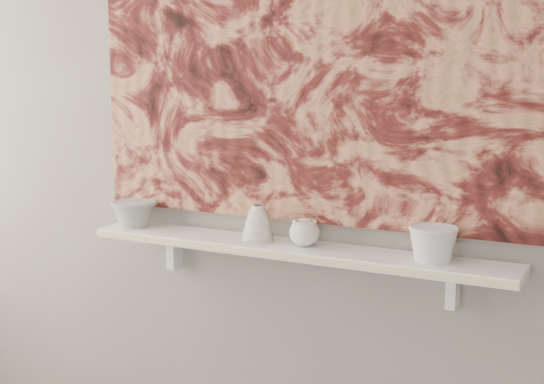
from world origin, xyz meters
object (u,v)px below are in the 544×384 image
Objects in this scene: bowl_grey at (134,213)px; bowl_white at (433,244)px; shelf at (292,249)px; cup_cream at (304,233)px; painting at (305,47)px; bell_vessel at (258,223)px.

bowl_grey is 1.06m from bowl_white.
bowl_white reaches higher than shelf.
cup_cream reaches higher than shelf.
shelf is 0.07m from cup_cream.
painting reaches higher than cup_cream.
bell_vessel is 0.57m from bowl_white.
bowl_grey is at bearing 180.00° from cup_cream.
painting reaches higher than bowl_white.
shelf is 0.63m from painting.
painting is (0.00, 0.08, 0.62)m from shelf.
cup_cream is 0.40m from bowl_white.
bowl_white is (0.44, 0.00, 0.07)m from shelf.
cup_cream is 0.81× the size of bell_vessel.
bowl_grey is 0.65m from cup_cream.
cup_cream is at bearing 0.00° from bell_vessel.
bowl_white is at bearing 0.00° from cup_cream.
bowl_grey is at bearing 180.00° from shelf.
bowl_white is (0.40, 0.00, 0.01)m from cup_cream.
painting is 16.06× the size of cup_cream.
bell_vessel reaches higher than bowl_white.
bowl_white reaches higher than cup_cream.
cup_cream is (0.04, 0.00, 0.06)m from shelf.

